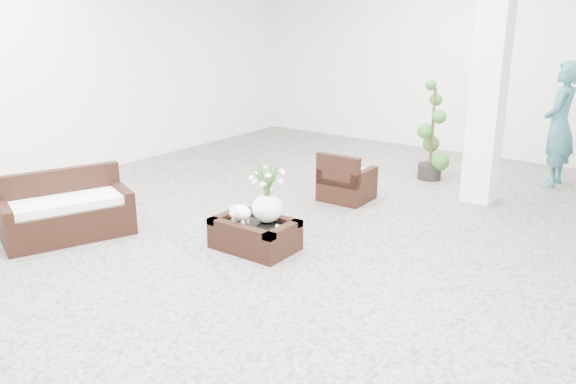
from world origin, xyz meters
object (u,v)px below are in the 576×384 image
Objects in this scene: coffee_table at (255,236)px; loveseat at (66,206)px; topiary at (432,131)px; armchair at (347,176)px.

loveseat is at bearing -152.94° from coffee_table.
topiary is at bearing 83.97° from coffee_table.
armchair is at bearing 92.62° from coffee_table.
armchair is at bearing -106.61° from topiary.
topiary is (0.41, 3.86, 0.61)m from coffee_table.
armchair is 0.48× the size of loveseat.
armchair is 3.70m from loveseat.
loveseat is at bearing 57.94° from armchair.
topiary reaches higher than coffee_table.
loveseat is (-1.99, -1.02, 0.22)m from coffee_table.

